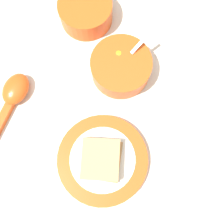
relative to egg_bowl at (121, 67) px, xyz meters
name	(u,v)px	position (x,y,z in m)	size (l,w,h in m)	color
ground_plane	(90,89)	(-0.02, 0.08, -0.03)	(3.00, 3.00, 0.00)	silver
egg_bowl	(121,67)	(0.00, 0.00, 0.00)	(0.13, 0.14, 0.08)	#DB5119
toast_plate	(103,160)	(-0.18, 0.10, -0.02)	(0.19, 0.19, 0.02)	#DB5119
toast_sandwich	(101,159)	(-0.18, 0.10, 0.00)	(0.11, 0.10, 0.03)	tan
soup_spoon	(13,95)	(0.01, 0.24, -0.01)	(0.16, 0.14, 0.03)	#DB5119
congee_bowl	(86,11)	(0.15, 0.04, 0.00)	(0.12, 0.12, 0.05)	#DB5119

